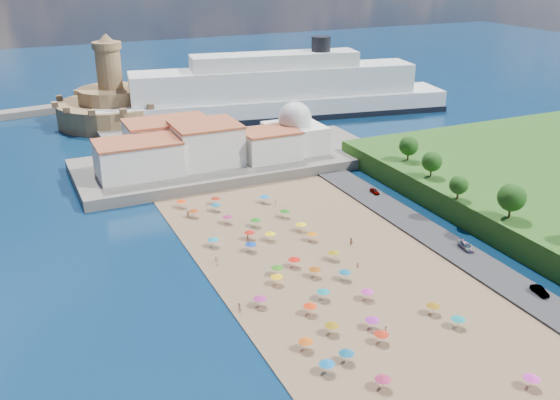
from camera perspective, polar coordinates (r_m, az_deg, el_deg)
name	(u,v)px	position (r m, az deg, el deg)	size (l,w,h in m)	color
ground	(315,286)	(121.20, 3.23, -7.87)	(700.00, 700.00, 0.00)	#071938
terrace	(231,162)	(185.57, -4.50, 3.51)	(90.00, 36.00, 3.00)	#59544C
jetty	(131,141)	(212.44, -13.42, 5.29)	(18.00, 70.00, 2.40)	#59544C
waterfront_buildings	(187,146)	(180.41, -8.53, 4.91)	(57.00, 29.00, 11.00)	silver
domed_building	(295,131)	(189.06, 1.37, 6.29)	(16.00, 16.00, 15.00)	silver
fortress	(113,105)	(239.67, -15.06, 8.38)	(40.00, 40.00, 32.40)	#9A754D
cruise_ship	(275,94)	(239.69, -0.43, 9.64)	(136.63, 41.70, 29.52)	black
beach_parasols	(337,305)	(111.57, 5.26, -9.52)	(31.58, 117.42, 2.20)	gray
beachgoers	(311,289)	(117.94, 2.88, -8.14)	(34.37, 95.84, 1.88)	tan
parked_cars	(496,264)	(133.19, 19.14, -5.58)	(2.58, 83.64, 1.36)	gray
hillside_trees	(537,210)	(139.12, 22.45, -0.89)	(13.36, 106.51, 7.85)	#382314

